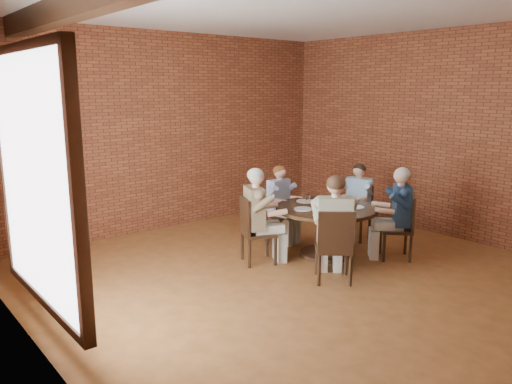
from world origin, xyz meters
TOP-DOWN VIEW (x-y plane):
  - floor at (0.00, 0.00)m, footprint 7.00×7.00m
  - ceiling at (0.00, 0.00)m, footprint 7.00×7.00m
  - wall_back at (0.00, 3.50)m, footprint 7.00×0.00m
  - wall_left at (-3.25, 0.00)m, footprint 0.00×7.00m
  - wall_right at (3.25, 0.00)m, footprint 0.00×7.00m
  - window at (-3.18, 0.40)m, footprint 0.10×2.16m
  - dining_table at (0.88, 0.59)m, footprint 1.49×1.49m
  - chair_a at (1.95, 0.85)m, footprint 0.47×0.47m
  - diner_a at (1.87, 0.83)m, footprint 0.69×0.61m
  - chair_b at (0.85, 1.62)m, footprint 0.39×0.39m
  - diner_b at (0.85, 1.55)m, footprint 0.49×0.59m
  - chair_c at (-0.16, 1.03)m, footprint 0.58×0.58m
  - diner_c at (-0.07, 1.00)m, footprint 0.83×0.77m
  - chair_d at (0.17, -0.21)m, footprint 0.64×0.64m
  - diner_d at (0.23, -0.14)m, footprint 0.88×0.89m
  - chair_e at (1.65, -0.19)m, footprint 0.61×0.61m
  - diner_e at (1.59, -0.13)m, footprint 0.84×0.84m
  - plate_a at (1.30, 0.66)m, footprint 0.26×0.26m
  - plate_b at (0.87, 1.02)m, footprint 0.26×0.26m
  - plate_c at (0.50, 0.69)m, footprint 0.26×0.26m
  - plate_d at (1.16, 0.29)m, footprint 0.26×0.26m
  - glass_a at (1.11, 0.56)m, footprint 0.07×0.07m
  - glass_b at (0.97, 0.72)m, footprint 0.07×0.07m
  - glass_c at (0.82, 0.91)m, footprint 0.07×0.07m
  - glass_d at (0.75, 0.61)m, footprint 0.07×0.07m
  - glass_e at (0.57, 0.54)m, footprint 0.07×0.07m
  - glass_f at (0.80, 0.15)m, footprint 0.07×0.07m
  - glass_g at (0.91, 0.42)m, footprint 0.07×0.07m
  - smartphone at (1.28, 0.31)m, footprint 0.11×0.15m

SIDE VIEW (x-z plane):
  - floor at x=0.00m, z-range 0.00..0.00m
  - chair_b at x=0.85m, z-range 0.04..0.93m
  - chair_a at x=1.95m, z-range 0.04..0.94m
  - chair_e at x=1.65m, z-range 0.04..0.98m
  - chair_c at x=-0.16m, z-range 0.04..0.99m
  - chair_d at x=0.17m, z-range 0.04..1.00m
  - dining_table at x=0.88m, z-range 0.15..0.90m
  - diner_b at x=0.85m, z-range 0.00..1.24m
  - diner_a at x=1.87m, z-range 0.00..1.25m
  - diner_e at x=1.59m, z-range 0.00..1.34m
  - diner_c at x=-0.07m, z-range 0.00..1.36m
  - diner_d at x=0.23m, z-range 0.00..1.39m
  - smartphone at x=1.28m, z-range 0.75..0.76m
  - plate_a at x=1.30m, z-range 0.75..0.76m
  - plate_b at x=0.87m, z-range 0.75..0.76m
  - plate_c at x=0.50m, z-range 0.75..0.76m
  - plate_d at x=1.16m, z-range 0.75..0.76m
  - glass_a at x=1.11m, z-range 0.75..0.89m
  - glass_b at x=0.97m, z-range 0.75..0.89m
  - glass_c at x=0.82m, z-range 0.75..0.89m
  - glass_d at x=0.75m, z-range 0.75..0.89m
  - glass_e at x=0.57m, z-range 0.75..0.89m
  - glass_f at x=0.80m, z-range 0.75..0.89m
  - glass_g at x=0.91m, z-range 0.75..0.89m
  - window at x=-3.18m, z-range 0.47..2.83m
  - wall_back at x=0.00m, z-range -1.80..5.20m
  - wall_left at x=-3.25m, z-range -1.80..5.20m
  - wall_right at x=3.25m, z-range -1.80..5.20m
  - ceiling at x=0.00m, z-range 3.40..3.40m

